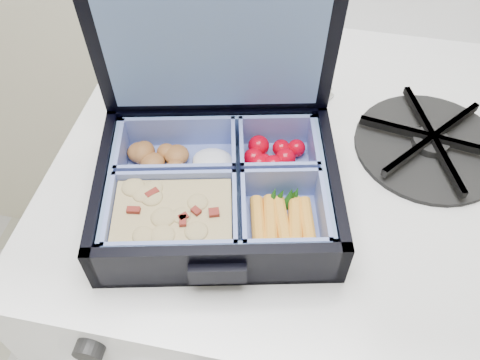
% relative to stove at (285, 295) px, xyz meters
% --- Properties ---
extents(stove, '(0.56, 0.56, 0.84)m').
position_rel_stove_xyz_m(stove, '(0.00, 0.00, 0.00)').
color(stove, white).
rests_on(stove, floor).
extents(bento_box, '(0.27, 0.23, 0.06)m').
position_rel_stove_xyz_m(bento_box, '(-0.08, -0.12, 0.45)').
color(bento_box, black).
rests_on(bento_box, stove).
extents(burner_grate, '(0.20, 0.20, 0.02)m').
position_rel_stove_xyz_m(burner_grate, '(0.14, 0.01, 0.43)').
color(burner_grate, black).
rests_on(burner_grate, stove).
extents(burner_grate_rear, '(0.20, 0.20, 0.02)m').
position_rel_stove_xyz_m(burner_grate_rear, '(-0.11, 0.11, 0.43)').
color(burner_grate_rear, black).
rests_on(burner_grate_rear, stove).
extents(fork, '(0.11, 0.16, 0.01)m').
position_rel_stove_xyz_m(fork, '(-0.03, -0.01, 0.42)').
color(fork, '#AEAEAF').
rests_on(fork, stove).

